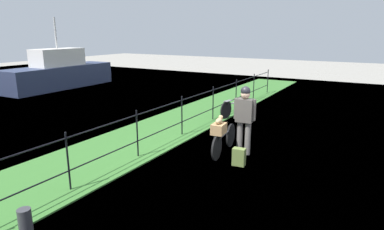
# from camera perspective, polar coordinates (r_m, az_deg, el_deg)

# --- Properties ---
(ground_plane) EXTENTS (60.00, 60.00, 0.00)m
(ground_plane) POSITION_cam_1_polar(r_m,az_deg,el_deg) (7.82, 8.46, -7.90)
(ground_plane) COLOR gray
(grass_strip) EXTENTS (27.00, 2.40, 0.03)m
(grass_strip) POSITION_cam_1_polar(r_m,az_deg,el_deg) (9.28, -9.23, -4.27)
(grass_strip) COLOR #38702D
(grass_strip) RESTS_ON ground
(iron_fence) EXTENTS (18.04, 0.04, 1.16)m
(iron_fence) POSITION_cam_1_polar(r_m,az_deg,el_deg) (8.62, -5.27, -0.99)
(iron_fence) COLOR black
(iron_fence) RESTS_ON ground
(bicycle_main) EXTENTS (1.66, 0.24, 0.61)m
(bicycle_main) POSITION_cam_1_polar(r_m,az_deg,el_deg) (8.15, 5.53, -4.44)
(bicycle_main) COLOR black
(bicycle_main) RESTS_ON ground
(wooden_crate) EXTENTS (0.42, 0.32, 0.24)m
(wooden_crate) POSITION_cam_1_polar(r_m,az_deg,el_deg) (7.69, 4.66, -2.39)
(wooden_crate) COLOR #A87F51
(wooden_crate) RESTS_ON bicycle_main
(terrier_dog) EXTENTS (0.32, 0.17, 0.18)m
(terrier_dog) POSITION_cam_1_polar(r_m,az_deg,el_deg) (7.66, 4.76, -0.91)
(terrier_dog) COLOR tan
(terrier_dog) RESTS_ON wooden_crate
(cyclist_person) EXTENTS (0.30, 0.54, 1.68)m
(cyclist_person) POSITION_cam_1_polar(r_m,az_deg,el_deg) (8.00, 9.10, 0.12)
(cyclist_person) COLOR slate
(cyclist_person) RESTS_ON ground
(backpack_on_paving) EXTENTS (0.20, 0.30, 0.40)m
(backpack_on_paving) POSITION_cam_1_polar(r_m,az_deg,el_deg) (7.51, 8.13, -7.19)
(backpack_on_paving) COLOR olive
(backpack_on_paving) RESTS_ON ground
(mooring_bollard) EXTENTS (0.20, 0.20, 0.38)m
(mooring_bollard) POSITION_cam_1_polar(r_m,az_deg,el_deg) (5.72, -26.94, -16.00)
(mooring_bollard) COLOR #38383D
(mooring_bollard) RESTS_ON ground
(bicycle_parked) EXTENTS (1.62, 0.33, 0.63)m
(bicycle_parked) POSITION_cam_1_polar(r_m,az_deg,el_deg) (11.80, 7.22, 1.37)
(bicycle_parked) COLOR black
(bicycle_parked) RESTS_ON ground
(moored_boat_mid) EXTENTS (6.19, 1.89, 3.68)m
(moored_boat_mid) POSITION_cam_1_polar(r_m,az_deg,el_deg) (19.22, -21.99, 6.75)
(moored_boat_mid) COLOR #2D3856
(moored_boat_mid) RESTS_ON ground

